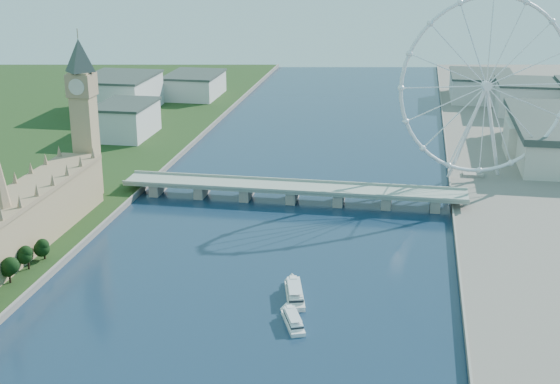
# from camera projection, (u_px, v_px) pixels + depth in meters

# --- Properties ---
(parliament_range) EXTENTS (24.00, 200.00, 70.00)m
(parliament_range) POSITION_uv_depth(u_px,v_px,m) (3.00, 234.00, 394.41)
(parliament_range) COLOR tan
(parliament_range) RESTS_ON ground
(big_ben) EXTENTS (20.02, 20.02, 110.00)m
(big_ben) POSITION_uv_depth(u_px,v_px,m) (83.00, 98.00, 480.20)
(big_ben) COLOR tan
(big_ben) RESTS_ON ground
(westminster_bridge) EXTENTS (220.00, 22.00, 9.50)m
(westminster_bridge) POSITION_uv_depth(u_px,v_px,m) (293.00, 191.00, 498.79)
(westminster_bridge) COLOR gray
(westminster_bridge) RESTS_ON ground
(london_eye) EXTENTS (113.60, 39.12, 124.30)m
(london_eye) POSITION_uv_depth(u_px,v_px,m) (486.00, 87.00, 511.49)
(london_eye) COLOR silver
(london_eye) RESTS_ON ground
(county_hall) EXTENTS (54.00, 144.00, 35.00)m
(county_hall) POSITION_uv_depth(u_px,v_px,m) (546.00, 159.00, 593.86)
(county_hall) COLOR beige
(county_hall) RESTS_ON ground
(city_skyline) EXTENTS (505.00, 280.00, 32.00)m
(city_skyline) POSITION_uv_depth(u_px,v_px,m) (377.00, 97.00, 732.26)
(city_skyline) COLOR beige
(city_skyline) RESTS_ON ground
(tour_boat_near) EXTENTS (15.09, 32.74, 7.03)m
(tour_boat_near) POSITION_uv_depth(u_px,v_px,m) (295.00, 298.00, 366.51)
(tour_boat_near) COLOR silver
(tour_boat_near) RESTS_ON ground
(tour_boat_far) EXTENTS (15.59, 26.74, 5.73)m
(tour_boat_far) POSITION_uv_depth(u_px,v_px,m) (293.00, 325.00, 341.57)
(tour_boat_far) COLOR white
(tour_boat_far) RESTS_ON ground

